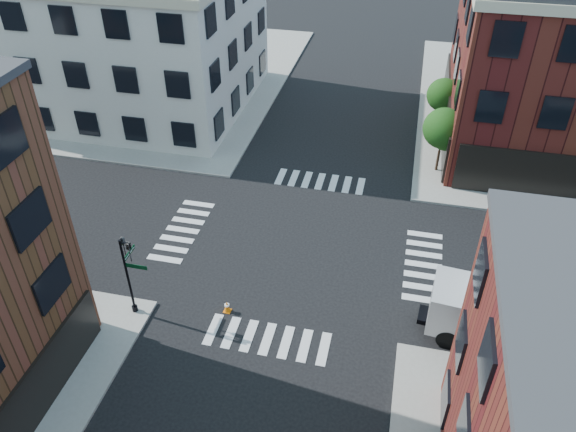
# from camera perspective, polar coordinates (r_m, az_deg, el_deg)

# --- Properties ---
(ground) EXTENTS (120.00, 120.00, 0.00)m
(ground) POSITION_cam_1_polar(r_m,az_deg,el_deg) (31.99, 1.05, -3.13)
(ground) COLOR black
(ground) RESTS_ON ground
(sidewalk_nw) EXTENTS (30.00, 30.00, 0.15)m
(sidewalk_nw) POSITION_cam_1_polar(r_m,az_deg,el_deg) (55.87, -16.27, 13.75)
(sidewalk_nw) COLOR gray
(sidewalk_nw) RESTS_ON ground
(building_nw) EXTENTS (22.00, 16.00, 11.00)m
(building_nw) POSITION_cam_1_polar(r_m,az_deg,el_deg) (49.04, -17.86, 17.17)
(building_nw) COLOR silver
(building_nw) RESTS_ON ground
(tree_near) EXTENTS (2.69, 2.69, 4.49)m
(tree_near) POSITION_cam_1_polar(r_m,az_deg,el_deg) (38.31, 15.58, 8.37)
(tree_near) COLOR black
(tree_near) RESTS_ON ground
(tree_far) EXTENTS (2.43, 2.43, 4.07)m
(tree_far) POSITION_cam_1_polar(r_m,az_deg,el_deg) (43.86, 15.55, 11.61)
(tree_far) COLOR black
(tree_far) RESTS_ON ground
(signal_pole) EXTENTS (1.29, 1.24, 4.60)m
(signal_pole) POSITION_cam_1_polar(r_m,az_deg,el_deg) (27.35, -15.88, -5.11)
(signal_pole) COLOR black
(signal_pole) RESTS_ON ground
(box_truck) EXTENTS (8.82, 3.42, 3.91)m
(box_truck) POSITION_cam_1_polar(r_m,az_deg,el_deg) (27.53, 23.58, -9.25)
(box_truck) COLOR silver
(box_truck) RESTS_ON ground
(traffic_cone) EXTENTS (0.38, 0.38, 0.66)m
(traffic_cone) POSITION_cam_1_polar(r_m,az_deg,el_deg) (28.23, -6.21, -9.14)
(traffic_cone) COLOR orange
(traffic_cone) RESTS_ON ground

